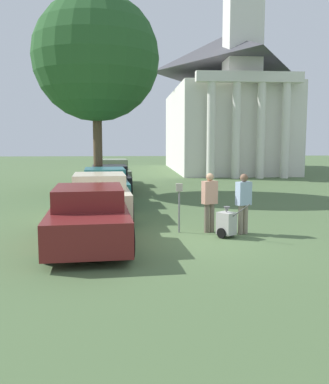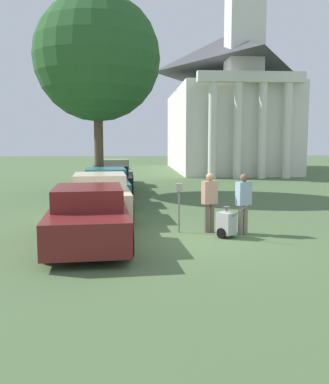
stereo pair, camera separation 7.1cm
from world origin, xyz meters
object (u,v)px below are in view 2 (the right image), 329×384
at_px(person_supervisor, 243,200).
at_px(equipment_cart, 226,223).
at_px(church, 226,96).
at_px(parked_car_black, 111,179).
at_px(parked_car_cream, 100,196).
at_px(parked_car_maroon, 89,216).
at_px(parked_car_sage, 113,173).
at_px(parking_meter, 179,199).
at_px(parked_car_teal, 106,187).
at_px(person_worker, 209,199).

relative_size(person_supervisor, equipment_cart, 1.70).
bearing_deg(church, parked_car_black, -121.62).
relative_size(parked_car_cream, equipment_cart, 4.94).
relative_size(parked_car_maroon, parked_car_black, 1.01).
bearing_deg(parked_car_black, parked_car_maroon, -94.28).
distance_m(parked_car_cream, church, 24.39).
bearing_deg(parked_car_cream, parked_car_maroon, -94.27).
xyz_separation_m(parked_car_maroon, parked_car_sage, (0.00, 14.16, 0.02)).
xyz_separation_m(parking_meter, church, (6.68, 24.62, 5.35)).
bearing_deg(parking_meter, parked_car_sage, 100.49).
bearing_deg(person_supervisor, equipment_cart, 9.70).
bearing_deg(person_supervisor, parked_car_maroon, -14.55).
bearing_deg(equipment_cart, parked_car_black, 71.45).
relative_size(parked_car_sage, parking_meter, 3.58).
bearing_deg(parked_car_maroon, person_supervisor, 5.39).
relative_size(parked_car_sage, equipment_cart, 5.04).
relative_size(parked_car_black, person_supervisor, 2.99).
distance_m(parked_car_sage, church, 15.71).
bearing_deg(equipment_cart, parked_car_teal, 81.52).
xyz_separation_m(parked_car_maroon, person_supervisor, (4.19, 0.71, 0.27)).
bearing_deg(parked_car_sage, parked_car_teal, -94.28).
bearing_deg(person_worker, parked_car_maroon, -3.76).
bearing_deg(person_supervisor, parking_meter, -34.96).
distance_m(parking_meter, person_supervisor, 1.80).
bearing_deg(parking_meter, person_supervisor, -10.76).
height_order(parked_car_black, person_worker, person_worker).
distance_m(parked_car_teal, equipment_cart, 7.48).
xyz_separation_m(person_supervisor, equipment_cart, (-0.55, -0.37, -0.58)).
relative_size(parked_car_maroon, parked_car_teal, 1.04).
height_order(parked_car_maroon, parking_meter, parked_car_maroon).
relative_size(person_worker, equipment_cart, 1.70).
bearing_deg(parked_car_sage, person_worker, -80.22).
xyz_separation_m(parking_meter, person_worker, (0.86, -0.04, -0.01)).
distance_m(parked_car_black, equipment_cart, 11.14).
relative_size(parked_car_maroon, person_supervisor, 3.03).
distance_m(person_supervisor, equipment_cart, 0.88).
distance_m(parked_car_sage, person_worker, 13.55).
bearing_deg(parked_car_black, parked_car_cream, -94.28).
xyz_separation_m(parked_car_cream, parked_car_sage, (0.00, 10.41, 0.00)).
bearing_deg(church, parking_meter, -105.19).
distance_m(parked_car_maroon, person_supervisor, 4.26).
height_order(parked_car_cream, parked_car_black, parked_car_cream).
height_order(parked_car_sage, person_supervisor, person_supervisor).
relative_size(parked_car_teal, church, 0.19).
xyz_separation_m(parked_car_black, parked_car_sage, (0.00, 3.29, 0.06)).
bearing_deg(equipment_cart, parked_car_maroon, 147.74).
distance_m(parked_car_black, church, 18.28).
xyz_separation_m(parked_car_black, church, (9.11, 14.80, 5.67)).
height_order(parked_car_teal, parked_car_sage, parked_car_sage).
relative_size(parked_car_sage, person_worker, 2.96).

